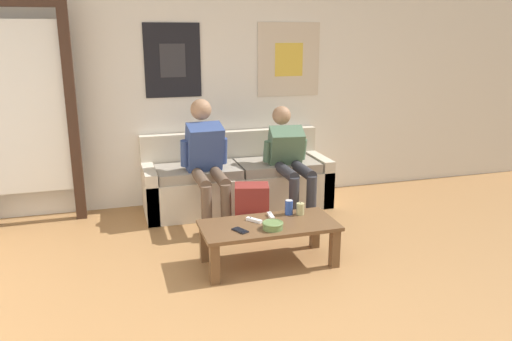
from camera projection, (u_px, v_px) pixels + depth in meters
ground_plane at (308, 341)px, 3.05m from camera, size 18.00×18.00×0.00m
wall_back at (210, 86)px, 5.36m from camera, size 10.00×0.07×2.55m
door_frame at (20, 102)px, 4.67m from camera, size 1.00×0.10×2.15m
couch at (237, 182)px, 5.36m from camera, size 1.97×0.69×0.79m
coffee_table at (269, 231)px, 4.01m from camera, size 1.09×0.51×0.35m
person_seated_adult at (207, 158)px, 4.83m from camera, size 0.47×0.93×1.20m
person_seated_teen at (290, 157)px, 5.08m from camera, size 0.47×0.93×1.09m
backpack at (252, 211)px, 4.64m from camera, size 0.36×0.32×0.48m
ceramic_bowl at (273, 225)px, 3.87m from camera, size 0.17×0.17×0.06m
pillar_candle at (300, 209)px, 4.18m from camera, size 0.07×0.07×0.11m
drink_can_blue at (289, 207)px, 4.18m from camera, size 0.07×0.07×0.12m
game_controller_near_left at (254, 220)px, 4.03m from camera, size 0.11×0.13×0.03m
game_controller_near_right at (271, 216)px, 4.13m from camera, size 0.05×0.15×0.03m
cell_phone at (240, 230)px, 3.84m from camera, size 0.12×0.15×0.01m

